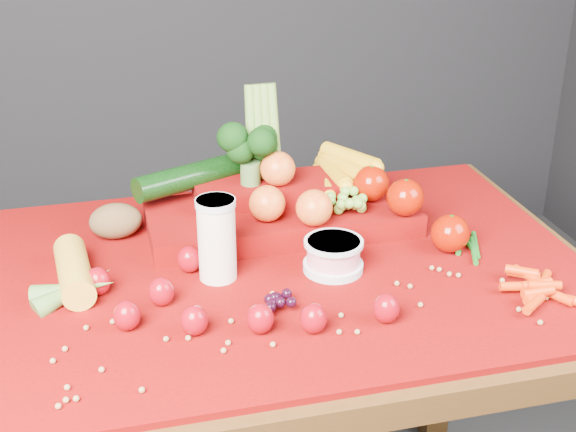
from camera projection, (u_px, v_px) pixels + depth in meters
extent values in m
cube|color=#38210C|center=(291.00, 282.00, 1.46)|extent=(1.10, 0.80, 0.05)
cube|color=#38210C|center=(48.00, 382.00, 1.81)|extent=(0.06, 0.06, 0.70)
cube|color=#38210C|center=(442.00, 324.00, 2.02)|extent=(0.06, 0.06, 0.70)
cube|color=#6F0603|center=(291.00, 267.00, 1.45)|extent=(1.05, 0.75, 0.01)
cylinder|color=white|center=(217.00, 239.00, 1.37)|extent=(0.07, 0.07, 0.15)
cylinder|color=silver|center=(215.00, 203.00, 1.35)|extent=(0.07, 0.07, 0.01)
cylinder|color=silver|center=(333.00, 266.00, 1.43)|extent=(0.11, 0.11, 0.01)
cylinder|color=pink|center=(333.00, 252.00, 1.41)|extent=(0.09, 0.09, 0.04)
cylinder|color=silver|center=(334.00, 243.00, 1.41)|extent=(0.11, 0.11, 0.01)
ellipsoid|color=#9B0B0F|center=(161.00, 291.00, 1.31)|extent=(0.04, 0.04, 0.05)
cone|color=#1B4C0D|center=(160.00, 279.00, 1.30)|extent=(0.03, 0.03, 0.01)
ellipsoid|color=#9B0B0F|center=(127.00, 315.00, 1.25)|extent=(0.04, 0.04, 0.05)
cone|color=#1B4C0D|center=(126.00, 302.00, 1.24)|extent=(0.03, 0.03, 0.01)
ellipsoid|color=#9B0B0F|center=(194.00, 320.00, 1.24)|extent=(0.04, 0.04, 0.05)
cone|color=#1B4C0D|center=(194.00, 307.00, 1.23)|extent=(0.03, 0.03, 0.01)
ellipsoid|color=#9B0B0F|center=(260.00, 319.00, 1.24)|extent=(0.04, 0.04, 0.05)
cone|color=#1B4C0D|center=(260.00, 306.00, 1.23)|extent=(0.03, 0.03, 0.01)
ellipsoid|color=#9B0B0F|center=(314.00, 318.00, 1.24)|extent=(0.04, 0.04, 0.05)
cone|color=#1B4C0D|center=(314.00, 305.00, 1.23)|extent=(0.03, 0.03, 0.01)
ellipsoid|color=#9B0B0F|center=(386.00, 308.00, 1.27)|extent=(0.04, 0.04, 0.05)
cone|color=#1B4C0D|center=(387.00, 296.00, 1.26)|extent=(0.03, 0.03, 0.01)
ellipsoid|color=#9B0B0F|center=(189.00, 259.00, 1.42)|extent=(0.04, 0.04, 0.05)
cone|color=#1B4C0D|center=(189.00, 247.00, 1.40)|extent=(0.03, 0.03, 0.01)
ellipsoid|color=#9B0B0F|center=(98.00, 281.00, 1.34)|extent=(0.04, 0.04, 0.05)
cone|color=#1B4C0D|center=(96.00, 269.00, 1.33)|extent=(0.03, 0.03, 0.01)
cylinder|color=gold|center=(74.00, 271.00, 1.37)|extent=(0.07, 0.18, 0.06)
ellipsoid|color=brown|center=(116.00, 221.00, 1.53)|extent=(0.10, 0.07, 0.07)
cube|color=#6F0603|center=(282.00, 218.00, 1.57)|extent=(0.52, 0.22, 0.04)
cube|color=#6F0603|center=(266.00, 190.00, 1.60)|extent=(0.28, 0.12, 0.03)
sphere|color=#891200|center=(405.00, 197.00, 1.52)|extent=(0.07, 0.07, 0.07)
sphere|color=#891200|center=(450.00, 233.00, 1.48)|extent=(0.07, 0.07, 0.07)
sphere|color=#891200|center=(371.00, 183.00, 1.58)|extent=(0.07, 0.07, 0.07)
sphere|color=red|center=(267.00, 204.00, 1.50)|extent=(0.07, 0.07, 0.07)
sphere|color=red|center=(314.00, 208.00, 1.48)|extent=(0.07, 0.07, 0.07)
sphere|color=red|center=(278.00, 169.00, 1.56)|extent=(0.07, 0.07, 0.07)
cylinder|color=#C98804|center=(324.00, 181.00, 1.64)|extent=(0.06, 0.15, 0.04)
cylinder|color=#C98804|center=(333.00, 173.00, 1.64)|extent=(0.04, 0.15, 0.04)
cylinder|color=#C98804|center=(343.00, 165.00, 1.64)|extent=(0.07, 0.15, 0.04)
cylinder|color=#C98804|center=(350.00, 158.00, 1.64)|extent=(0.10, 0.15, 0.04)
cylinder|color=#3F662D|center=(251.00, 173.00, 1.57)|extent=(0.04, 0.04, 0.04)
cylinder|color=olive|center=(251.00, 141.00, 1.59)|extent=(0.03, 0.06, 0.22)
cylinder|color=olive|center=(259.00, 140.00, 1.59)|extent=(0.02, 0.06, 0.22)
cylinder|color=olive|center=(267.00, 139.00, 1.59)|extent=(0.02, 0.06, 0.22)
cylinder|color=olive|center=(275.00, 139.00, 1.60)|extent=(0.03, 0.06, 0.22)
cylinder|color=black|center=(192.00, 176.00, 1.59)|extent=(0.25, 0.14, 0.05)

